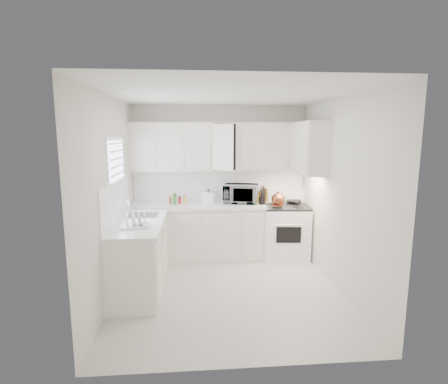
{
  "coord_description": "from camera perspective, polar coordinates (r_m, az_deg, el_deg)",
  "views": [
    {
      "loc": [
        -0.43,
        -4.44,
        2.1
      ],
      "look_at": [
        0.0,
        0.7,
        1.25
      ],
      "focal_mm": 27.88,
      "sensor_mm": 36.0,
      "label": 1
    }
  ],
  "objects": [
    {
      "name": "spice_left_2",
      "position": [
        5.97,
        -7.3,
        -1.19
      ],
      "size": [
        0.06,
        0.06,
        0.13
      ],
      "primitive_type": "cylinder",
      "color": "#B5181C",
      "rests_on": "countertop_back"
    },
    {
      "name": "microwave",
      "position": [
        5.93,
        2.75,
        0.06
      ],
      "size": [
        0.63,
        0.45,
        0.39
      ],
      "primitive_type": "imported",
      "rotation": [
        0.0,
        0.0,
        -0.25
      ],
      "color": "gray",
      "rests_on": "countertop_back"
    },
    {
      "name": "lower_cabinets_left",
      "position": [
        4.98,
        -13.61,
        -10.25
      ],
      "size": [
        0.6,
        1.6,
        0.9
      ],
      "primitive_type": null,
      "color": "beige",
      "rests_on": "floor"
    },
    {
      "name": "sauce_right_0",
      "position": [
        6.08,
        4.86,
        -0.66
      ],
      "size": [
        0.06,
        0.06,
        0.19
      ],
      "primitive_type": "cylinder",
      "color": "#B5181C",
      "rests_on": "countertop_back"
    },
    {
      "name": "ceiling",
      "position": [
        4.49,
        0.78,
        15.75
      ],
      "size": [
        3.2,
        3.2,
        0.0
      ],
      "primitive_type": "plane",
      "rotation": [
        3.14,
        0.0,
        0.0
      ],
      "color": "white",
      "rests_on": "ground"
    },
    {
      "name": "rice_cooker",
      "position": [
        5.92,
        -2.59,
        -0.68
      ],
      "size": [
        0.25,
        0.25,
        0.24
      ],
      "primitive_type": null,
      "rotation": [
        0.0,
        0.0,
        0.04
      ],
      "color": "white",
      "rests_on": "countertop_back"
    },
    {
      "name": "utensil_crock",
      "position": [
        5.83,
        6.27,
        -0.42
      ],
      "size": [
        0.11,
        0.11,
        0.33
      ],
      "primitive_type": null,
      "rotation": [
        0.0,
        0.0,
        0.02
      ],
      "color": "black",
      "rests_on": "countertop_back"
    },
    {
      "name": "upper_cabinets_right",
      "position": [
        5.58,
        13.7,
        2.92
      ],
      "size": [
        0.33,
        0.9,
        0.8
      ],
      "primitive_type": null,
      "color": "beige",
      "rests_on": "wall_right"
    },
    {
      "name": "window_blinds",
      "position": [
        4.93,
        -17.05,
        2.54
      ],
      "size": [
        0.06,
        0.96,
        1.06
      ],
      "primitive_type": null,
      "color": "white",
      "rests_on": "wall_left"
    },
    {
      "name": "upper_cabinets_back",
      "position": [
        5.92,
        -0.6,
        3.55
      ],
      "size": [
        3.0,
        0.33,
        0.8
      ],
      "primitive_type": null,
      "color": "beige",
      "rests_on": "wall_back"
    },
    {
      "name": "paper_towel",
      "position": [
        6.02,
        0.07,
        -0.33
      ],
      "size": [
        0.12,
        0.12,
        0.27
      ],
      "primitive_type": "cylinder",
      "color": "white",
      "rests_on": "countertop_back"
    },
    {
      "name": "wall_left",
      "position": [
        4.64,
        -18.05,
        -1.05
      ],
      "size": [
        0.0,
        3.2,
        3.2
      ],
      "primitive_type": "plane",
      "rotation": [
        1.57,
        0.0,
        1.57
      ],
      "color": "beige",
      "rests_on": "ground"
    },
    {
      "name": "frying_pan",
      "position": [
        6.2,
        11.39,
        -1.37
      ],
      "size": [
        0.26,
        0.44,
        0.04
      ],
      "primitive_type": null,
      "rotation": [
        0.0,
        0.0,
        -0.01
      ],
      "color": "black",
      "rests_on": "stove"
    },
    {
      "name": "sauce_right_2",
      "position": [
        6.1,
        5.88,
        -0.65
      ],
      "size": [
        0.06,
        0.06,
        0.19
      ],
      "primitive_type": "cylinder",
      "color": "brown",
      "rests_on": "countertop_back"
    },
    {
      "name": "spice_left_0",
      "position": [
        5.97,
        -8.74,
        -1.21
      ],
      "size": [
        0.06,
        0.06,
        0.13
      ],
      "primitive_type": "cylinder",
      "color": "brown",
      "rests_on": "countertop_back"
    },
    {
      "name": "countertop_back",
      "position": [
        5.85,
        -4.3,
        -2.25
      ],
      "size": [
        2.24,
        0.64,
        0.05
      ],
      "primitive_type": "cube",
      "color": "silver",
      "rests_on": "lower_cabinets_back"
    },
    {
      "name": "wall_front",
      "position": [
        2.98,
        3.72,
        -6.26
      ],
      "size": [
        3.0,
        0.0,
        3.0
      ],
      "primitive_type": "plane",
      "rotation": [
        -1.57,
        0.0,
        0.0
      ],
      "color": "beige",
      "rests_on": "ground"
    },
    {
      "name": "backsplash_back",
      "position": [
        6.11,
        -0.7,
        1.13
      ],
      "size": [
        2.98,
        0.02,
        0.55
      ],
      "primitive_type": "cube",
      "color": "silver",
      "rests_on": "wall_back"
    },
    {
      "name": "wall_right",
      "position": [
        4.91,
        18.45,
        -0.52
      ],
      "size": [
        0.0,
        3.2,
        3.2
      ],
      "primitive_type": "plane",
      "rotation": [
        1.57,
        0.0,
        -1.57
      ],
      "color": "beige",
      "rests_on": "ground"
    },
    {
      "name": "wall_back",
      "position": [
        6.11,
        -0.71,
        1.84
      ],
      "size": [
        3.0,
        0.0,
        3.0
      ],
      "primitive_type": "plane",
      "rotation": [
        1.57,
        0.0,
        0.0
      ],
      "color": "beige",
      "rests_on": "ground"
    },
    {
      "name": "spice_left_1",
      "position": [
        5.88,
        -8.07,
        -1.36
      ],
      "size": [
        0.06,
        0.06,
        0.13
      ],
      "primitive_type": "cylinder",
      "color": "#257026",
      "rests_on": "countertop_back"
    },
    {
      "name": "sauce_right_3",
      "position": [
        6.05,
        6.49,
        -0.74
      ],
      "size": [
        0.06,
        0.06,
        0.19
      ],
      "primitive_type": "cylinder",
      "color": "black",
      "rests_on": "countertop_back"
    },
    {
      "name": "dish_rack",
      "position": [
        4.53,
        -14.38,
        -4.38
      ],
      "size": [
        0.39,
        0.31,
        0.2
      ],
      "primitive_type": null,
      "rotation": [
        0.0,
        0.0,
        0.14
      ],
      "color": "white",
      "rests_on": "countertop_left"
    },
    {
      "name": "sauce_right_4",
      "position": [
        6.12,
        6.89,
        -0.63
      ],
      "size": [
        0.06,
        0.06,
        0.19
      ],
      "primitive_type": "cylinder",
      "color": "brown",
      "rests_on": "countertop_back"
    },
    {
      "name": "sauce_right_1",
      "position": [
        6.03,
        5.47,
        -0.76
      ],
      "size": [
        0.06,
        0.06,
        0.19
      ],
      "primitive_type": "cylinder",
      "color": "gold",
      "rests_on": "countertop_back"
    },
    {
      "name": "backsplash_left",
      "position": [
        4.84,
        -17.36,
        -1.5
      ],
      "size": [
        0.02,
        1.6,
        0.55
      ],
      "primitive_type": "cube",
      "color": "silver",
      "rests_on": "wall_left"
    },
    {
      "name": "sink",
      "position": [
        5.15,
        -13.18,
        -2.43
      ],
      "size": [
        0.42,
        0.38,
        0.3
      ],
      "primitive_type": null,
      "color": "gray",
      "rests_on": "countertop_left"
    },
    {
      "name": "floor",
      "position": [
        4.93,
        0.71,
        -15.85
      ],
      "size": [
        3.2,
        3.2,
        0.0
      ],
      "primitive_type": "plane",
      "color": "beige",
      "rests_on": "ground"
    },
    {
      "name": "lower_cabinets_back",
      "position": [
        5.97,
        -4.24,
        -6.7
      ],
      "size": [
        2.22,
        0.6,
        0.9
      ],
      "primitive_type": null,
      "color": "beige",
      "rests_on": "floor"
    },
    {
      "name": "countertop_left",
      "position": [
        4.85,
        -13.71,
        -4.95
      ],
      "size": [
        0.64,
        1.62,
        0.05
      ],
      "primitive_type": "cube",
      "color": "silver",
      "rests_on": "lower_cabinets_left"
    },
    {
      "name": "tea_kettle",
      "position": [
        5.79,
        8.87,
        -1.03
      ],
      "size": [
        0.29,
        0.25,
        0.25
      ],
      "primitive_type": null,
      "rotation": [
        0.0,
        0.0,
        -0.07
      ],
      "color": "brown",
      "rests_on": "stove"
    },
    {
      "name": "stove",
      "position": [
        6.09,
        10.05,
        -5.24
      ],
      "size": [
        0.8,
        0.68,
        1.16
      ],
      "primitive_type": null,
      "rotation": [
        0.0,
        0.0,
        -0.09
      ],
      "color": "white",
      "rests_on": "floor"
    },
    {
      "name": "spice_left_3",
      "position": [
        5.87,
        -6.6,
        -1.34
      ],
      "size": [
        0.06,
        0.06,
        0.13
      ],
      "primitive_type": "cylinder",
      "color": "gold",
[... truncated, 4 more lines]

